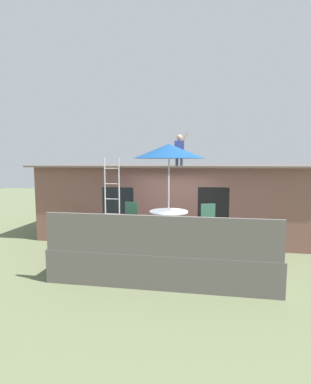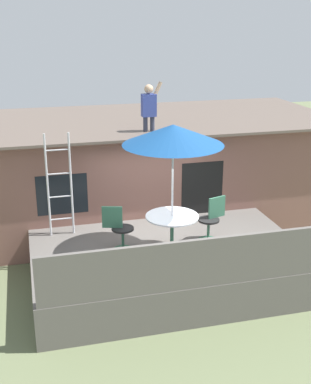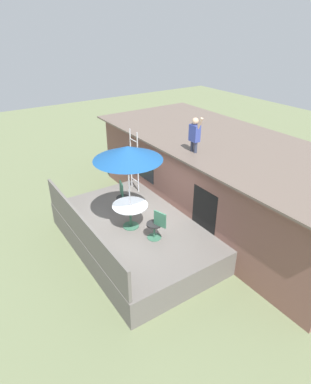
% 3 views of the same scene
% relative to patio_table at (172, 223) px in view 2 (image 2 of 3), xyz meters
% --- Properties ---
extents(ground_plane, '(40.00, 40.00, 0.00)m').
position_rel_patio_table_xyz_m(ground_plane, '(-0.05, 0.16, -1.39)').
color(ground_plane, '#66704C').
extents(house, '(10.50, 4.50, 2.73)m').
position_rel_patio_table_xyz_m(house, '(-0.05, 3.76, -0.01)').
color(house, brown).
rests_on(house, ground).
extents(deck, '(5.38, 3.42, 0.80)m').
position_rel_patio_table_xyz_m(deck, '(-0.05, 0.16, -0.99)').
color(deck, '#605B56').
rests_on(deck, ground).
extents(deck_railing, '(5.28, 0.08, 0.90)m').
position_rel_patio_table_xyz_m(deck_railing, '(-0.05, -1.50, -0.14)').
color(deck_railing, '#605B56').
rests_on(deck_railing, deck).
extents(patio_table, '(1.04, 1.04, 0.74)m').
position_rel_patio_table_xyz_m(patio_table, '(0.00, 0.00, 0.00)').
color(patio_table, '#33664C').
rests_on(patio_table, deck).
extents(patio_umbrella, '(1.90, 1.90, 2.54)m').
position_rel_patio_table_xyz_m(patio_umbrella, '(-0.00, 0.00, 1.76)').
color(patio_umbrella, silver).
rests_on(patio_umbrella, deck).
extents(step_ladder, '(0.52, 0.04, 2.20)m').
position_rel_patio_table_xyz_m(step_ladder, '(-2.03, 1.36, 0.51)').
color(step_ladder, silver).
rests_on(step_ladder, deck).
extents(person_figure, '(0.47, 0.20, 1.11)m').
position_rel_patio_table_xyz_m(person_figure, '(0.10, 2.22, 1.96)').
color(person_figure, '#33384C').
rests_on(person_figure, house).
extents(patio_chair_left, '(0.61, 0.44, 0.92)m').
position_rel_patio_table_xyz_m(patio_chair_left, '(-1.00, 0.29, -0.13)').
color(patio_chair_left, '#33664C').
rests_on(patio_chair_left, deck).
extents(patio_chair_right, '(0.61, 0.44, 0.92)m').
position_rel_patio_table_xyz_m(patio_chair_right, '(0.93, 0.29, -0.13)').
color(patio_chair_right, '#33664C').
rests_on(patio_chair_right, deck).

